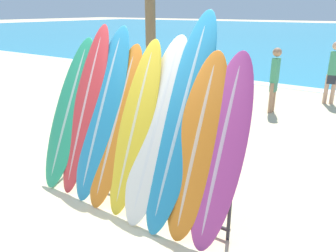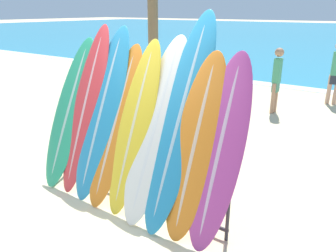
{
  "view_description": "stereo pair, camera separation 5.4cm",
  "coord_description": "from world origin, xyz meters",
  "px_view_note": "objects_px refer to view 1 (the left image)",
  "views": [
    {
      "loc": [
        2.71,
        -2.63,
        2.39
      ],
      "look_at": [
        0.24,
        1.01,
        0.82
      ],
      "focal_mm": 35.0,
      "sensor_mm": 36.0,
      "label": 1
    },
    {
      "loc": [
        2.75,
        -2.6,
        2.39
      ],
      "look_at": [
        0.24,
        1.01,
        0.82
      ],
      "focal_mm": 35.0,
      "sensor_mm": 36.0,
      "label": 2
    }
  ],
  "objects_px": {
    "surfboard_slot_5": "(157,128)",
    "surfboard_slot_0": "(70,112)",
    "surfboard_slot_3": "(116,125)",
    "surfboard_slot_7": "(197,146)",
    "surfboard_slot_8": "(221,151)",
    "person_mid_beach": "(333,71)",
    "surfboard_slot_6": "(181,120)",
    "surfboard_slot_1": "(86,108)",
    "person_far_left": "(274,78)",
    "surfboard_slot_4": "(135,127)",
    "surfboard_slot_2": "(102,112)",
    "surfboard_rack": "(133,172)"
  },
  "relations": [
    {
      "from": "surfboard_slot_1",
      "to": "surfboard_slot_6",
      "type": "relative_size",
      "value": 0.92
    },
    {
      "from": "person_far_left",
      "to": "surfboard_slot_5",
      "type": "bearing_deg",
      "value": -177.31
    },
    {
      "from": "surfboard_slot_4",
      "to": "person_mid_beach",
      "type": "xyz_separation_m",
      "value": [
        1.24,
        6.57,
        -0.14
      ]
    },
    {
      "from": "surfboard_slot_7",
      "to": "surfboard_slot_3",
      "type": "bearing_deg",
      "value": 179.1
    },
    {
      "from": "person_far_left",
      "to": "surfboard_slot_6",
      "type": "bearing_deg",
      "value": -173.78
    },
    {
      "from": "surfboard_slot_0",
      "to": "surfboard_slot_3",
      "type": "xyz_separation_m",
      "value": [
        0.89,
        0.0,
        -0.02
      ]
    },
    {
      "from": "surfboard_slot_3",
      "to": "person_far_left",
      "type": "xyz_separation_m",
      "value": [
        0.54,
        4.94,
        -0.14
      ]
    },
    {
      "from": "surfboard_slot_1",
      "to": "surfboard_slot_3",
      "type": "relative_size",
      "value": 1.12
    },
    {
      "from": "surfboard_slot_7",
      "to": "surfboard_slot_8",
      "type": "bearing_deg",
      "value": 1.7
    },
    {
      "from": "surfboard_slot_0",
      "to": "surfboard_slot_5",
      "type": "height_order",
      "value": "surfboard_slot_5"
    },
    {
      "from": "surfboard_slot_6",
      "to": "surfboard_slot_8",
      "type": "distance_m",
      "value": 0.61
    },
    {
      "from": "surfboard_slot_6",
      "to": "person_mid_beach",
      "type": "bearing_deg",
      "value": 84.37
    },
    {
      "from": "surfboard_slot_5",
      "to": "person_mid_beach",
      "type": "relative_size",
      "value": 1.3
    },
    {
      "from": "surfboard_slot_3",
      "to": "person_far_left",
      "type": "relative_size",
      "value": 1.27
    },
    {
      "from": "surfboard_rack",
      "to": "surfboard_slot_2",
      "type": "distance_m",
      "value": 0.89
    },
    {
      "from": "surfboard_slot_7",
      "to": "surfboard_rack",
      "type": "bearing_deg",
      "value": -176.56
    },
    {
      "from": "surfboard_slot_4",
      "to": "surfboard_slot_1",
      "type": "bearing_deg",
      "value": 178.15
    },
    {
      "from": "surfboard_slot_8",
      "to": "surfboard_slot_7",
      "type": "bearing_deg",
      "value": -178.3
    },
    {
      "from": "surfboard_slot_0",
      "to": "surfboard_slot_6",
      "type": "distance_m",
      "value": 1.82
    },
    {
      "from": "surfboard_slot_3",
      "to": "surfboard_slot_6",
      "type": "bearing_deg",
      "value": 6.21
    },
    {
      "from": "surfboard_slot_5",
      "to": "surfboard_slot_8",
      "type": "distance_m",
      "value": 0.86
    },
    {
      "from": "surfboard_rack",
      "to": "surfboard_slot_5",
      "type": "distance_m",
      "value": 0.7
    },
    {
      "from": "surfboard_slot_0",
      "to": "surfboard_slot_7",
      "type": "distance_m",
      "value": 2.09
    },
    {
      "from": "surfboard_slot_2",
      "to": "surfboard_slot_8",
      "type": "distance_m",
      "value": 1.75
    },
    {
      "from": "person_far_left",
      "to": "surfboard_rack",
      "type": "bearing_deg",
      "value": 179.11
    },
    {
      "from": "person_far_left",
      "to": "surfboard_slot_8",
      "type": "bearing_deg",
      "value": -167.52
    },
    {
      "from": "surfboard_slot_4",
      "to": "surfboard_slot_5",
      "type": "height_order",
      "value": "surfboard_slot_5"
    },
    {
      "from": "surfboard_slot_7",
      "to": "surfboard_slot_8",
      "type": "relative_size",
      "value": 0.99
    },
    {
      "from": "surfboard_slot_2",
      "to": "surfboard_rack",
      "type": "bearing_deg",
      "value": -10.46
    },
    {
      "from": "surfboard_slot_0",
      "to": "surfboard_slot_5",
      "type": "bearing_deg",
      "value": 1.28
    },
    {
      "from": "surfboard_slot_6",
      "to": "surfboard_slot_2",
      "type": "bearing_deg",
      "value": -176.86
    },
    {
      "from": "surfboard_slot_3",
      "to": "surfboard_slot_7",
      "type": "bearing_deg",
      "value": -0.9
    },
    {
      "from": "surfboard_rack",
      "to": "surfboard_slot_0",
      "type": "height_order",
      "value": "surfboard_slot_0"
    },
    {
      "from": "surfboard_slot_1",
      "to": "person_mid_beach",
      "type": "bearing_deg",
      "value": 71.91
    },
    {
      "from": "surfboard_slot_4",
      "to": "person_mid_beach",
      "type": "relative_size",
      "value": 1.27
    },
    {
      "from": "surfboard_slot_8",
      "to": "person_mid_beach",
      "type": "bearing_deg",
      "value": 89.33
    },
    {
      "from": "surfboard_slot_8",
      "to": "surfboard_slot_2",
      "type": "bearing_deg",
      "value": 178.51
    },
    {
      "from": "surfboard_rack",
      "to": "surfboard_slot_6",
      "type": "relative_size",
      "value": 1.12
    },
    {
      "from": "surfboard_slot_4",
      "to": "surfboard_slot_7",
      "type": "relative_size",
      "value": 1.04
    },
    {
      "from": "surfboard_rack",
      "to": "surfboard_slot_6",
      "type": "height_order",
      "value": "surfboard_slot_6"
    },
    {
      "from": "surfboard_slot_0",
      "to": "surfboard_slot_1",
      "type": "distance_m",
      "value": 0.33
    },
    {
      "from": "surfboard_slot_0",
      "to": "surfboard_slot_8",
      "type": "height_order",
      "value": "surfboard_slot_0"
    },
    {
      "from": "surfboard_slot_3",
      "to": "person_mid_beach",
      "type": "bearing_deg",
      "value": 76.63
    },
    {
      "from": "surfboard_slot_5",
      "to": "surfboard_slot_0",
      "type": "bearing_deg",
      "value": -178.72
    },
    {
      "from": "surfboard_slot_1",
      "to": "person_far_left",
      "type": "relative_size",
      "value": 1.42
    },
    {
      "from": "surfboard_slot_3",
      "to": "surfboard_slot_7",
      "type": "distance_m",
      "value": 1.2
    },
    {
      "from": "surfboard_slot_4",
      "to": "surfboard_slot_2",
      "type": "bearing_deg",
      "value": 176.35
    },
    {
      "from": "surfboard_slot_1",
      "to": "surfboard_slot_4",
      "type": "bearing_deg",
      "value": -1.85
    },
    {
      "from": "surfboard_slot_3",
      "to": "surfboard_slot_1",
      "type": "bearing_deg",
      "value": 177.34
    },
    {
      "from": "surfboard_rack",
      "to": "surfboard_slot_3",
      "type": "bearing_deg",
      "value": 167.13
    }
  ]
}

